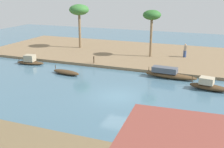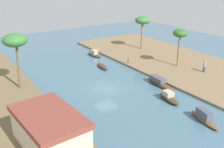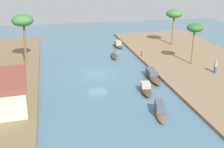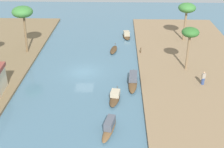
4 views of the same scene
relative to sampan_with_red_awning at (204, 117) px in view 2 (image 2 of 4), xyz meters
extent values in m
plane|color=#476B7F|center=(12.53, 4.01, -0.49)|extent=(78.27, 78.27, 0.00)
cube|color=#846B4C|center=(12.53, -11.53, -0.33)|extent=(47.19, 15.78, 0.32)
ellipsoid|color=brown|center=(-0.08, 0.02, -0.28)|extent=(4.25, 1.79, 0.42)
cube|color=#4C515B|center=(0.10, -0.02, 0.36)|extent=(1.93, 1.15, 0.86)
ellipsoid|color=#47331E|center=(19.90, 0.05, -0.26)|extent=(3.45, 1.43, 0.46)
cylinder|color=#47331E|center=(21.35, -0.16, 0.12)|extent=(0.07, 0.07, 0.39)
ellipsoid|color=brown|center=(9.27, -2.63, -0.22)|extent=(5.37, 1.46, 0.55)
cube|color=#4C515B|center=(9.90, -2.68, 0.34)|extent=(2.59, 1.18, 0.55)
cylinder|color=brown|center=(11.60, -2.80, 0.22)|extent=(0.07, 0.07, 0.43)
ellipsoid|color=#47331E|center=(26.13, -2.09, -0.31)|extent=(3.60, 1.64, 0.36)
cube|color=tan|center=(26.16, -2.09, 0.26)|extent=(1.31, 1.14, 0.78)
cylinder|color=#47331E|center=(27.64, -1.89, 0.06)|extent=(0.07, 0.07, 0.44)
ellipsoid|color=#47331E|center=(5.43, -0.43, -0.22)|extent=(3.63, 1.61, 0.54)
cube|color=tan|center=(5.67, -0.47, 0.35)|extent=(1.37, 1.17, 0.61)
cylinder|color=#47331E|center=(6.95, -0.67, 0.29)|extent=(0.07, 0.07, 0.59)
cylinder|color=#33477A|center=(9.01, -11.29, 0.25)|extent=(0.47, 0.47, 0.85)
cube|color=gray|center=(9.01, -11.29, 1.01)|extent=(0.34, 0.49, 0.67)
sphere|color=tan|center=(9.01, -11.29, 1.46)|extent=(0.23, 0.23, 0.23)
cylinder|color=#4C3823|center=(18.58, -4.15, 0.26)|extent=(0.14, 0.14, 0.86)
cylinder|color=#7F6647|center=(13.22, -10.04, 2.26)|extent=(0.30, 0.34, 4.87)
ellipsoid|color=#2D6628|center=(13.22, -10.04, 5.15)|extent=(2.27, 2.27, 1.25)
cylinder|color=#7F6647|center=(24.38, -11.80, 2.33)|extent=(0.36, 0.37, 4.99)
ellipsoid|color=#387533|center=(24.38, -11.80, 5.39)|extent=(2.84, 2.84, 1.56)
cylinder|color=brown|center=(18.59, 13.40, 2.68)|extent=(0.32, 0.57, 5.72)
ellipsoid|color=#387533|center=(18.59, 13.40, 6.15)|extent=(3.04, 3.04, 1.67)
cube|color=beige|center=(4.56, 14.84, 1.15)|extent=(7.29, 4.72, 2.64)
cube|color=brown|center=(4.56, 14.84, 2.70)|extent=(7.73, 5.00, 0.46)
camera|label=1|loc=(4.93, 24.90, 8.27)|focal=44.88mm
camera|label=2|loc=(-14.69, 21.24, 14.04)|focal=42.77mm
camera|label=3|loc=(-24.33, 10.12, 13.20)|focal=47.53mm
camera|label=4|loc=(-22.81, -0.91, 17.84)|focal=46.60mm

